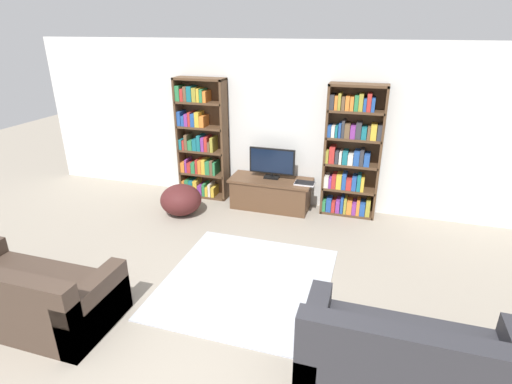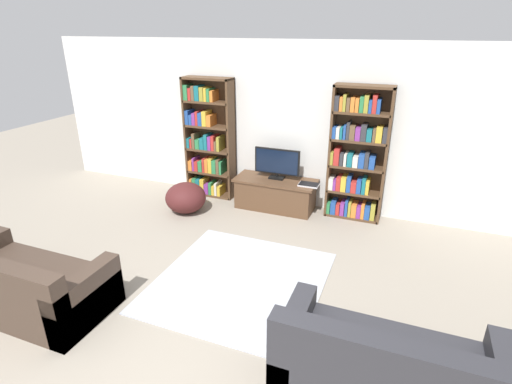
% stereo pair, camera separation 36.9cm
% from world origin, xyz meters
% --- Properties ---
extents(wall_back, '(8.80, 0.06, 2.60)m').
position_xyz_m(wall_back, '(0.00, 4.23, 1.30)').
color(wall_back, silver).
rests_on(wall_back, ground_plane).
extents(bookshelf_left, '(0.84, 0.30, 2.02)m').
position_xyz_m(bookshelf_left, '(-1.38, 4.05, 0.97)').
color(bookshelf_left, '#513823').
rests_on(bookshelf_left, ground_plane).
extents(bookshelf_right, '(0.84, 0.30, 2.02)m').
position_xyz_m(bookshelf_right, '(1.11, 4.05, 0.98)').
color(bookshelf_right, '#513823').
rests_on(bookshelf_right, ground_plane).
extents(tv_stand, '(1.32, 0.55, 0.50)m').
position_xyz_m(tv_stand, '(-0.11, 3.89, 0.25)').
color(tv_stand, brown).
rests_on(tv_stand, ground_plane).
extents(television, '(0.74, 0.16, 0.50)m').
position_xyz_m(television, '(-0.11, 3.95, 0.76)').
color(television, black).
rests_on(television, tv_stand).
extents(laptop, '(0.31, 0.21, 0.03)m').
position_xyz_m(laptop, '(0.45, 3.84, 0.51)').
color(laptop, silver).
rests_on(laptop, tv_stand).
extents(area_rug, '(1.88, 1.98, 0.02)m').
position_xyz_m(area_rug, '(0.18, 1.79, 0.01)').
color(area_rug, '#B2B7C1').
rests_on(area_rug, ground_plane).
extents(couch_left_sectional, '(1.76, 0.87, 0.76)m').
position_xyz_m(couch_left_sectional, '(-1.74, 0.55, 0.26)').
color(couch_left_sectional, '#423328').
rests_on(couch_left_sectional, ground_plane).
extents(couch_right_sofa, '(1.71, 0.84, 0.86)m').
position_xyz_m(couch_right_sofa, '(1.89, 0.71, 0.30)').
color(couch_right_sofa, '#2D2D33').
rests_on(couch_right_sofa, ground_plane).
extents(beanbag_ottoman, '(0.64, 0.64, 0.48)m').
position_xyz_m(beanbag_ottoman, '(-1.40, 3.24, 0.24)').
color(beanbag_ottoman, '#4C1E1E').
rests_on(beanbag_ottoman, ground_plane).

